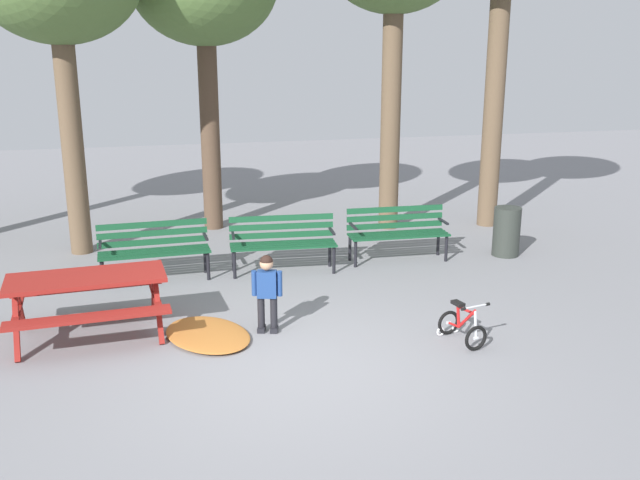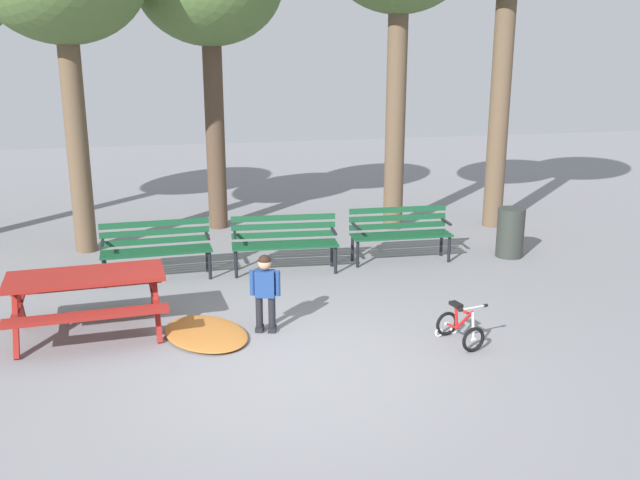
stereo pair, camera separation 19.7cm
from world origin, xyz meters
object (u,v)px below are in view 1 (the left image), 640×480
object	(u,v)px
trash_bin	(507,232)
child_standing	(267,288)
park_bench_left	(283,239)
park_bench_far_left	(154,246)
kids_bicycle	(462,326)
picnic_table	(87,290)
park_bench_right	(397,229)

from	to	relation	value
trash_bin	child_standing	bearing A→B (deg)	-152.81
child_standing	park_bench_left	bearing A→B (deg)	74.53
park_bench_far_left	trash_bin	xyz separation A→B (m)	(5.64, -0.12, -0.11)
kids_bicycle	trash_bin	bearing A→B (deg)	54.45
kids_bicycle	park_bench_left	bearing A→B (deg)	115.60
child_standing	trash_bin	bearing A→B (deg)	27.19
park_bench_far_left	child_standing	world-z (taller)	child_standing
trash_bin	picnic_table	bearing A→B (deg)	-163.63
child_standing	kids_bicycle	size ratio (longest dim) A/B	1.59
picnic_table	child_standing	bearing A→B (deg)	-9.57
park_bench_right	trash_bin	distance (m)	1.85
park_bench_far_left	park_bench_right	size ratio (longest dim) A/B	1.00
park_bench_far_left	park_bench_left	distance (m)	1.91
park_bench_right	kids_bicycle	distance (m)	3.33
kids_bicycle	park_bench_far_left	bearing A→B (deg)	136.73
child_standing	kids_bicycle	xyz separation A→B (m)	(2.15, -0.86, -0.36)
picnic_table	park_bench_far_left	world-z (taller)	park_bench_far_left
trash_bin	park_bench_far_left	bearing A→B (deg)	178.77
picnic_table	child_standing	distance (m)	2.11
park_bench_right	park_bench_left	bearing A→B (deg)	-175.72
park_bench_right	child_standing	xyz separation A→B (m)	(-2.53, -2.44, 0.05)
picnic_table	park_bench_right	distance (m)	5.06
park_bench_left	park_bench_far_left	bearing A→B (deg)	178.02
child_standing	trash_bin	distance (m)	4.91
park_bench_left	child_standing	world-z (taller)	child_standing
picnic_table	park_bench_right	world-z (taller)	park_bench_right
child_standing	park_bench_right	bearing A→B (deg)	43.93
park_bench_far_left	trash_bin	size ratio (longest dim) A/B	2.01
park_bench_far_left	picnic_table	bearing A→B (deg)	-111.73
picnic_table	park_bench_right	size ratio (longest dim) A/B	1.17
picnic_table	child_standing	world-z (taller)	child_standing
park_bench_right	child_standing	world-z (taller)	child_standing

